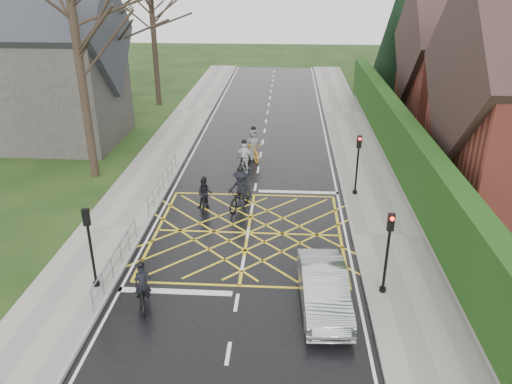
# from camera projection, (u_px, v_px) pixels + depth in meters

# --- Properties ---
(ground) EXTENTS (120.00, 120.00, 0.00)m
(ground) POSITION_uv_depth(u_px,v_px,m) (248.00, 233.00, 21.78)
(ground) COLOR black
(ground) RESTS_ON ground
(road) EXTENTS (9.00, 80.00, 0.01)m
(road) POSITION_uv_depth(u_px,v_px,m) (248.00, 233.00, 21.78)
(road) COLOR black
(road) RESTS_ON ground
(sidewalk_right) EXTENTS (3.00, 80.00, 0.15)m
(sidewalk_right) POSITION_uv_depth(u_px,v_px,m) (387.00, 236.00, 21.40)
(sidewalk_right) COLOR gray
(sidewalk_right) RESTS_ON ground
(sidewalk_left) EXTENTS (3.00, 80.00, 0.15)m
(sidewalk_left) POSITION_uv_depth(u_px,v_px,m) (113.00, 227.00, 22.10)
(sidewalk_left) COLOR gray
(sidewalk_left) RESTS_ON ground
(stone_wall) EXTENTS (0.50, 38.00, 0.70)m
(stone_wall) POSITION_uv_depth(u_px,v_px,m) (401.00, 177.00, 26.65)
(stone_wall) COLOR slate
(stone_wall) RESTS_ON ground
(hedge) EXTENTS (0.90, 38.00, 2.80)m
(hedge) POSITION_uv_depth(u_px,v_px,m) (405.00, 146.00, 25.93)
(hedge) COLOR black
(hedge) RESTS_ON stone_wall
(house_far) EXTENTS (9.80, 8.80, 10.30)m
(house_far) POSITION_uv_depth(u_px,v_px,m) (473.00, 64.00, 35.52)
(house_far) COLOR maroon
(house_far) RESTS_ON ground
(conifer) EXTENTS (4.60, 4.60, 10.00)m
(conifer) POSITION_uv_depth(u_px,v_px,m) (396.00, 39.00, 42.78)
(conifer) COLOR black
(conifer) RESTS_ON ground
(church) EXTENTS (8.80, 7.80, 11.00)m
(church) POSITION_uv_depth(u_px,v_px,m) (49.00, 66.00, 31.48)
(church) COLOR #2D2B28
(church) RESTS_ON ground
(tree_near) EXTENTS (9.24, 9.24, 11.44)m
(tree_near) POSITION_uv_depth(u_px,v_px,m) (74.00, 27.00, 24.53)
(tree_near) COLOR black
(tree_near) RESTS_ON ground
(tree_mid) EXTENTS (10.08, 10.08, 12.48)m
(tree_mid) POSITION_uv_depth(u_px,v_px,m) (107.00, 2.00, 31.58)
(tree_mid) COLOR black
(tree_mid) RESTS_ON ground
(tree_far) EXTENTS (8.40, 8.40, 10.40)m
(tree_far) POSITION_uv_depth(u_px,v_px,m) (152.00, 15.00, 39.41)
(tree_far) COLOR black
(tree_far) RESTS_ON ground
(railing_south) EXTENTS (0.05, 5.04, 1.03)m
(railing_south) POSITION_uv_depth(u_px,v_px,m) (116.00, 256.00, 18.54)
(railing_south) COLOR slate
(railing_south) RESTS_ON ground
(railing_north) EXTENTS (0.05, 6.04, 1.03)m
(railing_north) POSITION_uv_depth(u_px,v_px,m) (163.00, 179.00, 25.37)
(railing_north) COLOR slate
(railing_north) RESTS_ON ground
(traffic_light_ne) EXTENTS (0.24, 0.31, 3.21)m
(traffic_light_ne) POSITION_uv_depth(u_px,v_px,m) (357.00, 166.00, 24.62)
(traffic_light_ne) COLOR black
(traffic_light_ne) RESTS_ON ground
(traffic_light_se) EXTENTS (0.24, 0.31, 3.21)m
(traffic_light_se) POSITION_uv_depth(u_px,v_px,m) (387.00, 254.00, 16.97)
(traffic_light_se) COLOR black
(traffic_light_se) RESTS_ON ground
(traffic_light_sw) EXTENTS (0.24, 0.31, 3.21)m
(traffic_light_sw) POSITION_uv_depth(u_px,v_px,m) (91.00, 249.00, 17.30)
(traffic_light_sw) COLOR black
(traffic_light_sw) RESTS_ON ground
(cyclist_rear) EXTENTS (1.11, 1.86, 1.71)m
(cyclist_rear) POSITION_uv_depth(u_px,v_px,m) (143.00, 292.00, 16.88)
(cyclist_rear) COLOR black
(cyclist_rear) RESTS_ON ground
(cyclist_back) EXTENTS (0.76, 1.66, 1.65)m
(cyclist_back) POSITION_uv_depth(u_px,v_px,m) (205.00, 197.00, 23.75)
(cyclist_back) COLOR black
(cyclist_back) RESTS_ON ground
(cyclist_mid) EXTENTS (1.49, 2.29, 2.10)m
(cyclist_mid) POSITION_uv_depth(u_px,v_px,m) (241.00, 193.00, 23.80)
(cyclist_mid) COLOR black
(cyclist_mid) RESTS_ON ground
(cyclist_front) EXTENTS (1.14, 2.05, 1.98)m
(cyclist_front) POSITION_uv_depth(u_px,v_px,m) (244.00, 161.00, 27.85)
(cyclist_front) COLOR black
(cyclist_front) RESTS_ON ground
(cyclist_lead) EXTENTS (1.43, 2.23, 2.05)m
(cyclist_lead) POSITION_uv_depth(u_px,v_px,m) (253.00, 148.00, 29.96)
(cyclist_lead) COLOR orange
(cyclist_lead) RESTS_ON ground
(car) EXTENTS (1.77, 4.43, 1.43)m
(car) POSITION_uv_depth(u_px,v_px,m) (324.00, 289.00, 16.75)
(car) COLOR #A4A7AB
(car) RESTS_ON ground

